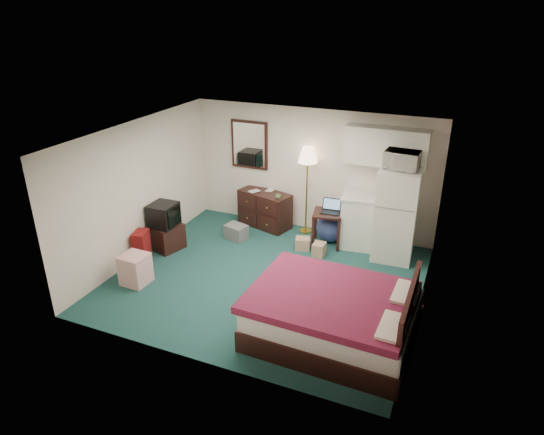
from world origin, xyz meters
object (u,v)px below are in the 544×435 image
at_px(kitchen_counter, 366,221).
at_px(suitcase, 142,246).
at_px(bed, 333,317).
at_px(desk, 327,229).
at_px(fridge, 396,215).
at_px(dresser, 265,209).
at_px(floor_lamp, 307,191).
at_px(tv_stand, 167,237).

distance_m(kitchen_counter, suitcase, 4.22).
bearing_deg(bed, suitcase, 169.87).
bearing_deg(desk, fridge, -11.71).
height_order(kitchen_counter, fridge, fridge).
relative_size(dresser, floor_lamp, 0.61).
height_order(dresser, suitcase, dresser).
relative_size(dresser, desk, 1.61).
xyz_separation_m(dresser, suitcase, (-1.45, -2.26, -0.09)).
xyz_separation_m(tv_stand, suitcase, (-0.15, -0.58, 0.04)).
bearing_deg(fridge, dresser, 170.36).
xyz_separation_m(desk, suitcase, (-2.91, -1.92, -0.05)).
xyz_separation_m(floor_lamp, tv_stand, (-2.18, -1.76, -0.65)).
xyz_separation_m(desk, kitchen_counter, (0.69, 0.27, 0.17)).
distance_m(desk, fridge, 1.37).
bearing_deg(bed, tv_stand, 161.15).
bearing_deg(suitcase, desk, 17.90).
xyz_separation_m(fridge, tv_stand, (-4.03, -1.33, -0.61)).
bearing_deg(bed, fridge, 84.62).
relative_size(desk, suitcase, 1.18).
bearing_deg(kitchen_counter, bed, -93.16).
bearing_deg(fridge, kitchen_counter, 151.67).
bearing_deg(bed, dresser, 129.62).
bearing_deg(suitcase, fridge, 9.06).
bearing_deg(floor_lamp, desk, -35.79).
relative_size(tv_stand, suitcase, 0.92).
relative_size(floor_lamp, fridge, 1.05).
xyz_separation_m(bed, suitcase, (-3.83, 0.81, -0.06)).
height_order(dresser, desk, dresser).
bearing_deg(kitchen_counter, dresser, 170.52).
bearing_deg(desk, kitchen_counter, 10.12).
distance_m(kitchen_counter, tv_stand, 3.82).
distance_m(fridge, tv_stand, 4.29).
bearing_deg(fridge, floor_lamp, 164.82).
height_order(fridge, bed, fridge).
distance_m(dresser, fridge, 2.79).
bearing_deg(desk, floor_lamp, 132.84).
distance_m(floor_lamp, tv_stand, 2.88).
bearing_deg(suitcase, floor_lamp, 29.44).
xyz_separation_m(fridge, bed, (-0.34, -2.72, -0.50)).
distance_m(dresser, suitcase, 2.69).
bearing_deg(dresser, desk, 2.84).
bearing_deg(dresser, floor_lamp, 20.59).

